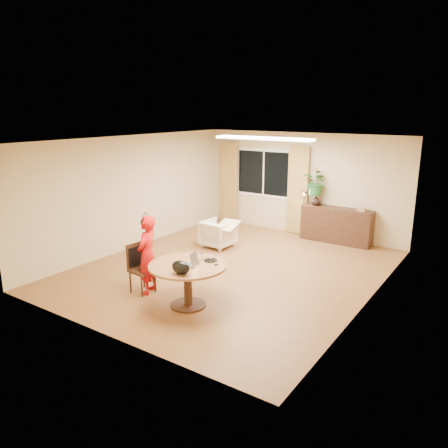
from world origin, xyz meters
name	(u,v)px	position (x,y,z in m)	size (l,w,h in m)	color
floor	(232,269)	(0.00, 0.00, 0.00)	(6.50, 6.50, 0.00)	brown
ceiling	(232,140)	(0.00, 0.00, 2.60)	(6.50, 6.50, 0.00)	white
wall_back	(301,184)	(0.00, 3.25, 1.30)	(5.50, 5.50, 0.00)	tan
wall_left	(132,192)	(-2.75, 0.00, 1.30)	(6.50, 6.50, 0.00)	tan
wall_right	(374,228)	(2.75, 0.00, 1.30)	(6.50, 6.50, 0.00)	tan
window	(264,173)	(-1.10, 3.23, 1.50)	(1.70, 0.03, 1.30)	white
curtain_left	(229,183)	(-2.15, 3.15, 1.15)	(0.55, 0.08, 2.25)	olive
curtain_right	(298,190)	(-0.05, 3.15, 1.15)	(0.55, 0.08, 2.25)	olive
ceiling_panel	(263,138)	(0.00, 1.20, 2.57)	(2.20, 0.35, 0.05)	white
dining_table	(188,273)	(0.33, -1.82, 0.57)	(1.28, 1.28, 0.73)	brown
dining_chair	(142,269)	(-0.69, -1.83, 0.44)	(0.42, 0.38, 0.88)	black
child	(147,255)	(-0.60, -1.78, 0.70)	(0.33, 0.51, 1.40)	red
laptop	(185,258)	(0.31, -1.85, 0.84)	(0.35, 0.24, 0.24)	#B7B7BC
tumbler	(201,257)	(0.37, -1.51, 0.78)	(0.08, 0.08, 0.11)	white
wine_glass	(216,259)	(0.72, -1.58, 0.83)	(0.07, 0.07, 0.20)	white
pot_lid	(211,260)	(0.54, -1.46, 0.74)	(0.22, 0.22, 0.04)	white
handbag	(181,267)	(0.51, -2.21, 0.83)	(0.32, 0.19, 0.22)	black
armchair	(218,234)	(-1.11, 1.10, 0.32)	(0.68, 0.70, 0.64)	beige
throw	(228,222)	(-0.82, 1.07, 0.65)	(0.45, 0.55, 0.03)	beige
sideboard	(336,225)	(1.07, 3.01, 0.43)	(1.71, 0.42, 0.85)	black
vase	(316,200)	(0.51, 3.01, 0.98)	(0.24, 0.24, 0.25)	black
bouquet	(317,182)	(0.50, 3.01, 1.43)	(0.59, 0.51, 0.66)	#276928
book_stack	(362,209)	(1.65, 3.01, 0.90)	(0.20, 0.15, 0.08)	brown
desk_lamp	(304,198)	(0.22, 2.96, 1.03)	(0.14, 0.14, 0.34)	black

